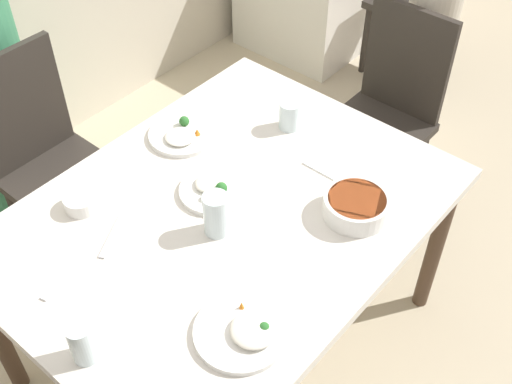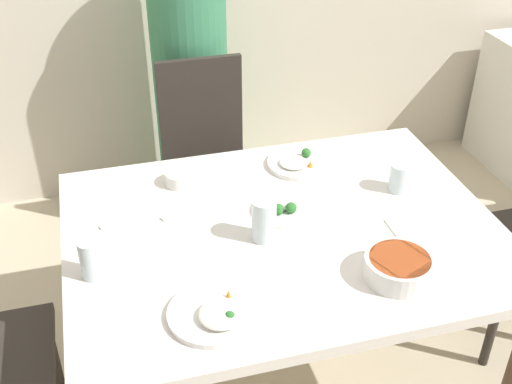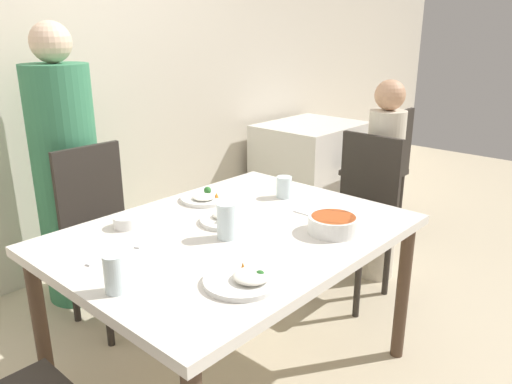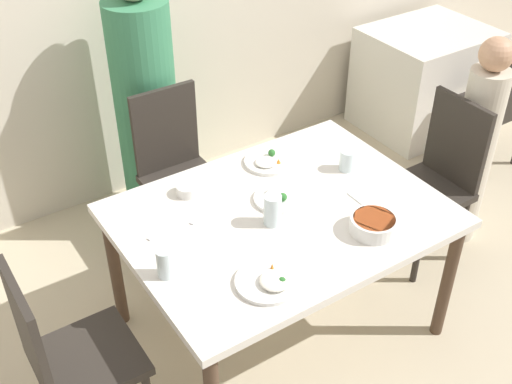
# 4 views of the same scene
# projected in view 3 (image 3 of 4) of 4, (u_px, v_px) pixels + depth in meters

# --- Properties ---
(ground_plane) EXTENTS (10.00, 10.00, 0.00)m
(ground_plane) POSITION_uv_depth(u_px,v_px,m) (236.00, 376.00, 2.30)
(ground_plane) COLOR beige
(wall_back) EXTENTS (10.00, 0.06, 2.70)m
(wall_back) POSITION_uv_depth(u_px,v_px,m) (37.00, 60.00, 2.87)
(wall_back) COLOR beige
(wall_back) RESTS_ON ground_plane
(dining_table) EXTENTS (1.41, 1.07, 0.73)m
(dining_table) POSITION_uv_depth(u_px,v_px,m) (234.00, 246.00, 2.09)
(dining_table) COLOR silver
(dining_table) RESTS_ON ground_plane
(chair_adult_spot) EXTENTS (0.40, 0.40, 0.95)m
(chair_adult_spot) POSITION_uv_depth(u_px,v_px,m) (105.00, 230.00, 2.64)
(chair_adult_spot) COLOR #2D2823
(chair_adult_spot) RESTS_ON ground_plane
(chair_child_spot) EXTENTS (0.40, 0.40, 0.95)m
(chair_child_spot) POSITION_uv_depth(u_px,v_px,m) (358.00, 212.00, 2.89)
(chair_child_spot) COLOR #2D2823
(chair_child_spot) RESTS_ON ground_plane
(person_adult) EXTENTS (0.35, 0.35, 1.56)m
(person_adult) POSITION_uv_depth(u_px,v_px,m) (68.00, 180.00, 2.79)
(person_adult) COLOR #387F56
(person_adult) RESTS_ON ground_plane
(person_child) EXTENTS (0.22, 0.22, 1.25)m
(person_child) POSITION_uv_depth(u_px,v_px,m) (382.00, 187.00, 3.06)
(person_child) COLOR beige
(person_child) RESTS_ON ground_plane
(bowl_curry) EXTENTS (0.21, 0.21, 0.07)m
(bowl_curry) POSITION_uv_depth(u_px,v_px,m) (333.00, 224.00, 2.03)
(bowl_curry) COLOR white
(bowl_curry) RESTS_ON dining_table
(plate_rice_adult) EXTENTS (0.22, 0.22, 0.06)m
(plate_rice_adult) POSITION_uv_depth(u_px,v_px,m) (226.00, 219.00, 2.14)
(plate_rice_adult) COLOR white
(plate_rice_adult) RESTS_ON dining_table
(plate_rice_child) EXTENTS (0.24, 0.24, 0.05)m
(plate_rice_child) POSITION_uv_depth(u_px,v_px,m) (206.00, 198.00, 2.41)
(plate_rice_child) COLOR white
(plate_rice_child) RESTS_ON dining_table
(plate_noodles) EXTENTS (0.25, 0.25, 0.05)m
(plate_noodles) POSITION_uv_depth(u_px,v_px,m) (244.00, 279.00, 1.63)
(plate_noodles) COLOR white
(plate_noodles) RESTS_ON dining_table
(bowl_rice_small) EXTENTS (0.11, 0.11, 0.05)m
(bowl_rice_small) POSITION_uv_depth(u_px,v_px,m) (126.00, 222.00, 2.08)
(bowl_rice_small) COLOR white
(bowl_rice_small) RESTS_ON dining_table
(glass_water_tall) EXTENTS (0.08, 0.08, 0.10)m
(glass_water_tall) POSITION_uv_depth(u_px,v_px,m) (284.00, 187.00, 2.45)
(glass_water_tall) COLOR silver
(glass_water_tall) RESTS_ON dining_table
(glass_water_short) EXTENTS (0.07, 0.07, 0.13)m
(glass_water_short) POSITION_uv_depth(u_px,v_px,m) (115.00, 274.00, 1.56)
(glass_water_short) COLOR silver
(glass_water_short) RESTS_ON dining_table
(glass_water_center) EXTENTS (0.08, 0.08, 0.15)m
(glass_water_center) POSITION_uv_depth(u_px,v_px,m) (227.00, 221.00, 1.96)
(glass_water_center) COLOR silver
(glass_water_center) RESTS_ON dining_table
(napkin_folded) EXTENTS (0.14, 0.14, 0.01)m
(napkin_folded) POSITION_uv_depth(u_px,v_px,m) (315.00, 211.00, 2.27)
(napkin_folded) COLOR white
(napkin_folded) RESTS_ON dining_table
(fork_steel) EXTENTS (0.18, 0.07, 0.01)m
(fork_steel) POSITION_uv_depth(u_px,v_px,m) (105.00, 255.00, 1.83)
(fork_steel) COLOR silver
(fork_steel) RESTS_ON dining_table
(spoon_steel) EXTENTS (0.17, 0.10, 0.01)m
(spoon_steel) POSITION_uv_depth(u_px,v_px,m) (147.00, 239.00, 1.97)
(spoon_steel) COLOR silver
(spoon_steel) RESTS_ON dining_table
(background_table) EXTENTS (0.85, 0.70, 0.75)m
(background_table) POSITION_uv_depth(u_px,v_px,m) (310.00, 166.00, 4.35)
(background_table) COLOR silver
(background_table) RESTS_ON ground_plane
(chair_background) EXTENTS (0.40, 0.40, 0.95)m
(chair_background) POSITION_uv_depth(u_px,v_px,m) (383.00, 165.00, 3.87)
(chair_background) COLOR #2D2823
(chair_background) RESTS_ON ground_plane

